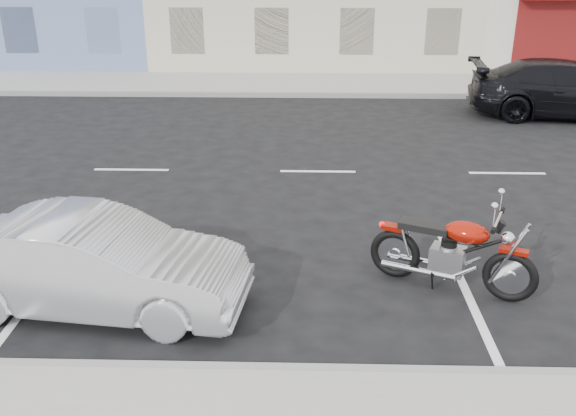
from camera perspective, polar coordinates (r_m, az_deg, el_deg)
ground at (r=13.87m, az=10.97°, el=3.12°), size 120.00×120.00×0.00m
sidewalk_far at (r=22.23m, az=-5.58°, el=10.96°), size 80.00×3.40×0.15m
curb_near at (r=7.88m, az=-19.47°, el=-13.27°), size 80.00×0.12×0.16m
curb_far at (r=20.58m, az=-6.14°, el=10.01°), size 80.00×0.12×0.16m
motorcycle at (r=9.08m, az=19.45°, el=-4.91°), size 2.18×1.15×1.17m
sedan_silver at (r=8.73m, az=-16.81°, el=-4.81°), size 4.10×1.85×1.30m
car_far at (r=19.51m, az=23.61°, el=9.65°), size 5.51×2.72×1.54m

